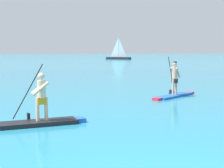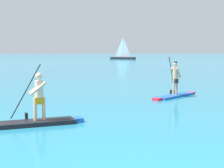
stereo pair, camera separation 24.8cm
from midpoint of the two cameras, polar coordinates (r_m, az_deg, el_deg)
The scene contains 3 objects.
paddleboarder_mid_center at distance 10.67m, azimuth -12.09°, elevation -5.24°, with size 2.98×1.05×1.89m.
paddleboarder_far_right at distance 16.99m, azimuth 11.10°, elevation -0.91°, with size 3.03×2.36×2.02m.
sailboat_right_horizon at distance 86.56m, azimuth 1.95°, elevation 4.72°, with size 6.23×5.23×6.57m.
Camera 2 is at (-1.64, -4.02, 2.31)m, focal length 53.66 mm.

